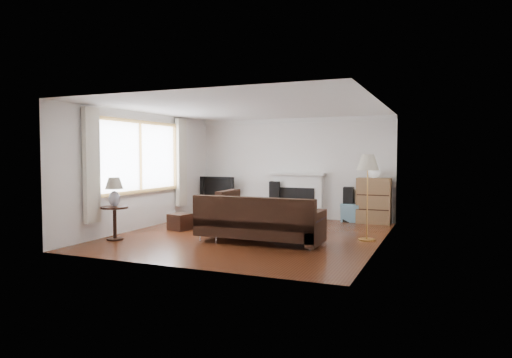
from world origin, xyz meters
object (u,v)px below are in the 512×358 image
at_px(tv_stand, 218,206).
at_px(coffee_table, 293,223).
at_px(bookshelf, 374,201).
at_px(side_table, 115,223).
at_px(sectional_sofa, 260,221).
at_px(floor_lamp, 367,198).

height_order(tv_stand, coffee_table, tv_stand).
xyz_separation_m(bookshelf, coffee_table, (-1.35, -1.89, -0.33)).
distance_m(tv_stand, side_table, 3.92).
height_order(coffee_table, side_table, side_table).
distance_m(bookshelf, sectional_sofa, 3.51).
bearing_deg(coffee_table, side_table, -154.36).
bearing_deg(floor_lamp, tv_stand, 152.90).
relative_size(bookshelf, coffee_table, 1.04).
xyz_separation_m(sectional_sofa, floor_lamp, (1.77, 0.93, 0.40)).
xyz_separation_m(sectional_sofa, side_table, (-2.60, -0.81, -0.08)).
xyz_separation_m(tv_stand, coffee_table, (2.69, -1.86, -0.03)).
relative_size(coffee_table, side_table, 1.61).
distance_m(coffee_table, side_table, 3.49).
relative_size(floor_lamp, side_table, 2.55).
bearing_deg(sectional_sofa, side_table, -162.67).
xyz_separation_m(tv_stand, sectional_sofa, (2.47, -3.10, 0.17)).
bearing_deg(coffee_table, floor_lamp, -21.82).
bearing_deg(sectional_sofa, tv_stand, 128.49).
bearing_deg(tv_stand, coffee_table, -34.62).
relative_size(bookshelf, sectional_sofa, 0.43).
distance_m(sectional_sofa, coffee_table, 1.28).
bearing_deg(sectional_sofa, floor_lamp, 27.77).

